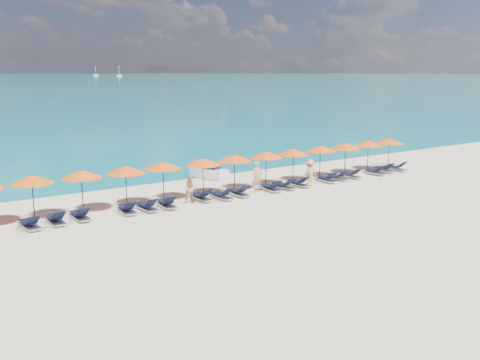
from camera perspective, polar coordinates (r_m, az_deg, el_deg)
ground at (r=27.48m, az=3.51°, el=-3.50°), size 1400.00×1400.00×0.00m
sailboat_near at (r=637.42m, az=-12.76°, el=10.87°), size 6.14×2.05×11.26m
sailboat_far at (r=652.61m, az=-15.13°, el=10.76°), size 5.98×1.99×10.96m
jetski at (r=36.16m, az=-3.28°, el=0.85°), size 1.79×2.93×0.98m
beachgoer_a at (r=31.71m, az=1.84°, el=0.31°), size 0.73×0.52×1.88m
beachgoer_b at (r=29.27m, az=-5.28°, el=-0.97°), size 0.89×0.69×1.60m
beachgoer_c at (r=33.41m, az=7.41°, el=0.72°), size 1.16×0.56×1.78m
umbrella_2 at (r=27.59m, az=-21.34°, el=0.07°), size 2.10×2.10×2.28m
umbrella_3 at (r=28.17m, az=-16.58°, el=0.62°), size 2.10×2.10×2.28m
umbrella_4 at (r=28.83m, az=-12.12°, el=1.09°), size 2.10×2.10×2.28m
umbrella_5 at (r=29.82m, az=-8.23°, el=1.58°), size 2.10×2.10×2.28m
umbrella_6 at (r=30.74m, az=-3.98°, el=1.97°), size 2.10×2.10×2.28m
umbrella_7 at (r=31.98m, az=-0.61°, el=2.38°), size 2.10×2.10×2.28m
umbrella_8 at (r=33.33m, az=2.80°, el=2.75°), size 2.10×2.10×2.28m
umbrella_9 at (r=34.56m, az=5.71°, el=3.02°), size 2.10×2.10×2.28m
umbrella_10 at (r=36.28m, az=8.57°, el=3.36°), size 2.10×2.10×2.28m
umbrella_11 at (r=37.80m, az=11.19°, el=3.60°), size 2.10×2.10×2.28m
umbrella_12 at (r=39.51m, az=13.54°, el=3.84°), size 2.10×2.10×2.28m
umbrella_13 at (r=41.26m, az=15.66°, el=4.05°), size 2.10×2.10×2.28m
lounger_3 at (r=26.49m, az=-21.52°, el=-4.37°), size 0.77×1.75×0.66m
lounger_4 at (r=26.86m, az=-19.06°, el=-3.98°), size 0.64×1.71×0.66m
lounger_5 at (r=27.24m, az=-16.70°, el=-3.61°), size 0.65×1.71×0.66m
lounger_6 at (r=27.85m, az=-11.98°, el=-3.03°), size 0.78×1.75×0.66m
lounger_7 at (r=28.19m, az=-9.91°, el=-2.77°), size 0.70×1.73×0.66m
lounger_8 at (r=28.61m, az=-7.85°, el=-2.49°), size 0.76×1.75×0.66m
lounger_9 at (r=29.97m, az=-4.17°, el=-1.76°), size 0.64×1.71×0.66m
lounger_10 at (r=30.21m, az=-1.98°, el=-1.63°), size 0.74×1.74×0.66m
lounger_11 at (r=30.93m, az=-0.18°, el=-1.31°), size 0.65×1.71×0.66m
lounger_12 at (r=32.25m, az=3.27°, el=-0.78°), size 0.73×1.74×0.66m
lounger_13 at (r=32.88m, az=4.70°, el=-0.56°), size 0.74×1.74×0.66m
lounger_14 at (r=33.67m, az=6.23°, el=-0.30°), size 0.67×1.72×0.66m
lounger_15 at (r=35.22m, az=9.20°, el=0.15°), size 0.69×1.73×0.66m
lounger_16 at (r=36.04m, az=10.35°, el=0.37°), size 0.71×1.73×0.66m
lounger_17 at (r=36.89m, az=11.74°, el=0.57°), size 0.64×1.71×0.66m
lounger_18 at (r=38.41m, az=14.18°, el=0.90°), size 0.63×1.70×0.66m
lounger_19 at (r=39.44m, az=15.03°, el=1.13°), size 0.63×1.70×0.66m
lounger_20 at (r=40.31m, az=16.32°, el=1.28°), size 0.65×1.71×0.66m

